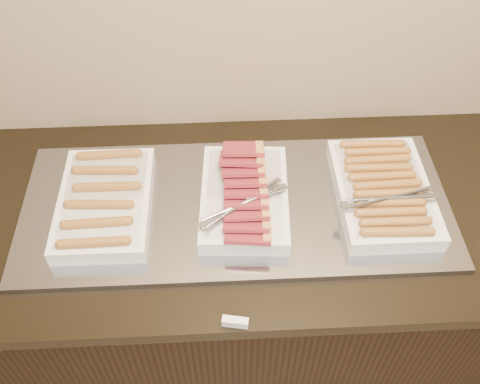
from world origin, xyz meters
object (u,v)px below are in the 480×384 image
dish_center (244,197)px  dish_right (383,191)px  dish_left (105,202)px  counter (244,289)px  warming_tray (236,206)px

dish_center → dish_right: bearing=3.6°
dish_left → dish_right: (0.77, -0.00, 0.00)m
dish_center → dish_right: size_ratio=1.00×
dish_left → dish_center: size_ratio=0.98×
counter → dish_right: bearing=-0.5°
warming_tray → dish_left: 0.36m
dish_left → dish_right: bearing=0.2°
warming_tray → counter: bearing=0.0°
counter → dish_left: size_ratio=5.50×
counter → dish_right: (0.39, -0.00, 0.50)m
warming_tray → dish_center: size_ratio=3.13×
warming_tray → dish_right: dish_right is taller
warming_tray → dish_right: size_ratio=3.13×
counter → dish_center: 0.50m
warming_tray → dish_left: bearing=180.0°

